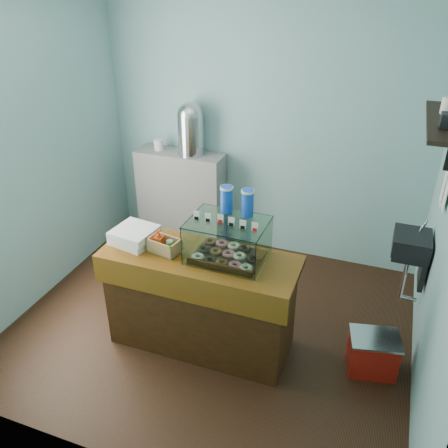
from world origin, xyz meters
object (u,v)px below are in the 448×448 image
at_px(counter, 200,300).
at_px(coffee_urn, 191,127).
at_px(red_cooler, 373,353).
at_px(display_case, 229,237).

xyz_separation_m(counter, coffee_urn, (-0.76, 1.58, 0.94)).
relative_size(counter, red_cooler, 3.62).
relative_size(coffee_urn, red_cooler, 1.30).
bearing_deg(display_case, coffee_urn, 124.10).
distance_m(display_case, coffee_urn, 1.82).
distance_m(display_case, red_cooler, 1.51).
bearing_deg(counter, red_cooler, 7.30).
bearing_deg(counter, coffee_urn, 115.56).
bearing_deg(red_cooler, counter, 175.16).
bearing_deg(coffee_urn, red_cooler, -32.66).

